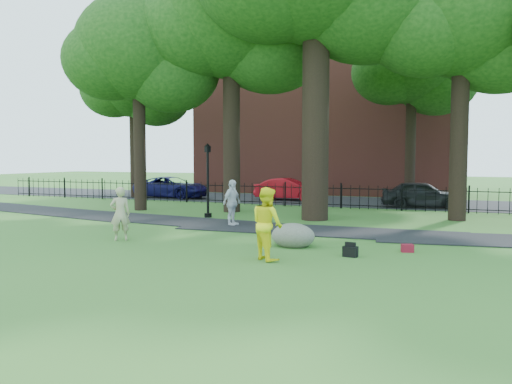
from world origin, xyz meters
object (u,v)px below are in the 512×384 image
at_px(red_sedan, 289,189).
at_px(man, 267,223).
at_px(boulder, 293,234).
at_px(lamppost, 208,181).
at_px(woman, 120,214).

bearing_deg(red_sedan, man, -163.41).
height_order(boulder, lamppost, lamppost).
relative_size(woman, boulder, 1.32).
height_order(lamppost, red_sedan, lamppost).
bearing_deg(woman, man, 128.79).
xyz_separation_m(woman, man, (5.30, -1.03, 0.09)).
bearing_deg(man, lamppost, -15.51).
distance_m(man, lamppost, 9.31).
xyz_separation_m(woman, boulder, (5.34, 0.99, -0.47)).
bearing_deg(man, boulder, -53.45).
bearing_deg(boulder, woman, -169.46).
height_order(woman, red_sedan, woman).
relative_size(lamppost, red_sedan, 0.79).
bearing_deg(man, red_sedan, -35.79).
bearing_deg(lamppost, boulder, -20.28).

